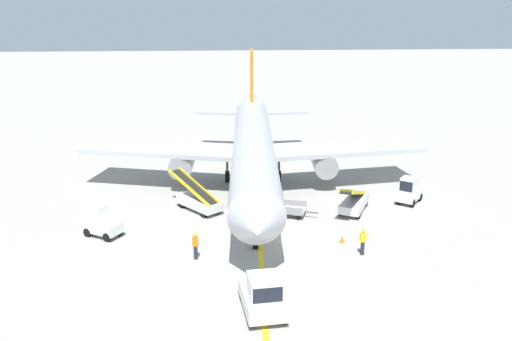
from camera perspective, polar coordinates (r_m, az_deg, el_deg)
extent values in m
plane|color=#9E9B93|center=(35.85, 2.27, -7.30)|extent=(300.00, 300.00, 0.00)
cube|color=yellow|center=(40.36, 0.26, -4.44)|extent=(4.69, 79.90, 0.01)
cylinder|color=#B2B5BA|center=(44.59, -0.28, 2.28)|extent=(4.94, 30.14, 3.30)
cone|color=#B2B5BA|center=(29.19, 0.11, -5.73)|extent=(3.36, 2.57, 3.23)
cone|color=#B2B5BA|center=(60.53, -0.47, 6.55)|extent=(3.28, 2.97, 3.14)
cube|color=#B2B5BA|center=(46.82, 8.91, 2.28)|extent=(13.52, 6.35, 0.36)
cylinder|color=gray|center=(45.88, 7.04, 0.76)|extent=(2.07, 3.30, 1.90)
cube|color=#B2B5BA|center=(46.66, -9.54, 2.20)|extent=(13.70, 7.64, 0.36)
cylinder|color=gray|center=(45.75, -7.63, 0.69)|extent=(2.07, 3.30, 1.90)
cube|color=orange|center=(57.60, -0.45, 9.70)|extent=(0.50, 4.01, 5.20)
cube|color=#B2B5BA|center=(57.88, 2.55, 6.06)|extent=(5.37, 2.63, 0.24)
cube|color=#B2B5BA|center=(57.83, -3.43, 6.04)|extent=(5.53, 3.16, 0.24)
cylinder|color=#4C4C51|center=(34.26, -0.04, -5.63)|extent=(0.20, 0.20, 3.12)
cylinder|color=black|center=(34.76, -0.04, -7.58)|extent=(0.38, 0.58, 0.56)
cylinder|color=#4C4C51|center=(47.09, 2.38, 0.68)|extent=(0.20, 0.20, 3.12)
cylinder|color=black|center=(47.40, 2.36, -0.58)|extent=(0.40, 0.98, 0.96)
cylinder|color=#4C4C51|center=(47.04, -2.98, 0.65)|extent=(0.20, 0.20, 3.12)
cylinder|color=black|center=(47.35, -2.96, -0.60)|extent=(0.40, 0.98, 0.96)
cube|color=black|center=(30.92, 0.04, -3.71)|extent=(2.86, 1.15, 0.60)
cube|color=silver|center=(28.06, 0.62, -12.98)|extent=(2.26, 3.78, 0.80)
cube|color=silver|center=(27.05, 0.88, -11.89)|extent=(1.68, 1.77, 1.10)
cube|color=black|center=(26.39, 1.21, -12.68)|extent=(1.43, 0.23, 0.77)
cylinder|color=black|center=(27.35, 2.85, -14.84)|extent=(0.28, 0.62, 0.60)
cylinder|color=black|center=(27.08, -0.61, -15.17)|extent=(0.28, 0.62, 0.60)
cylinder|color=black|center=(29.47, 1.74, -12.31)|extent=(0.28, 0.62, 0.60)
cylinder|color=black|center=(29.22, -1.44, -12.59)|extent=(0.28, 0.62, 0.60)
cube|color=silver|center=(43.93, 15.50, -2.39)|extent=(2.51, 2.69, 0.70)
cube|color=silver|center=(43.27, 15.41, -1.42)|extent=(1.49, 1.49, 1.10)
cube|color=black|center=(42.80, 15.18, -1.60)|extent=(0.81, 0.67, 0.77)
cylinder|color=black|center=(43.13, 15.79, -3.27)|extent=(0.55, 0.61, 0.60)
cylinder|color=black|center=(43.46, 14.41, -3.00)|extent=(0.55, 0.61, 0.60)
cylinder|color=black|center=(44.65, 16.49, -2.64)|extent=(0.55, 0.61, 0.60)
cylinder|color=black|center=(44.96, 15.16, -2.39)|extent=(0.55, 0.61, 0.60)
cube|color=silver|center=(37.72, -15.45, -5.60)|extent=(2.72, 2.38, 0.70)
cube|color=silver|center=(37.67, -16.02, -4.20)|extent=(1.47, 1.46, 1.10)
cube|color=black|center=(38.02, -16.58, -4.06)|extent=(0.59, 0.87, 0.77)
cylinder|color=black|center=(38.05, -16.90, -6.10)|extent=(0.62, 0.51, 0.60)
cylinder|color=black|center=(38.76, -15.75, -5.56)|extent=(0.62, 0.51, 0.60)
cylinder|color=black|center=(36.94, -15.04, -6.64)|extent=(0.62, 0.51, 0.60)
cylinder|color=black|center=(37.68, -13.89, -6.08)|extent=(0.62, 0.51, 0.60)
cube|color=silver|center=(41.29, 10.03, -3.33)|extent=(3.00, 4.07, 0.60)
cylinder|color=black|center=(40.06, 10.50, -4.46)|extent=(0.46, 0.64, 0.60)
cylinder|color=black|center=(40.29, 8.73, -4.24)|extent=(0.46, 0.64, 0.60)
cylinder|color=black|center=(42.52, 11.22, -3.23)|extent=(0.46, 0.64, 0.60)
cylinder|color=black|center=(42.74, 9.54, -3.03)|extent=(0.46, 0.64, 0.60)
cube|color=black|center=(40.42, 9.92, -2.34)|extent=(2.98, 4.89, 1.76)
cube|color=yellow|center=(40.30, 10.55, -2.25)|extent=(2.25, 4.56, 1.84)
cube|color=yellow|center=(40.46, 9.31, -2.10)|extent=(2.25, 4.56, 1.84)
cube|color=silver|center=(40.99, -5.85, -3.31)|extent=(3.56, 3.89, 0.60)
cylinder|color=black|center=(41.75, -7.65, -3.43)|extent=(0.55, 0.60, 0.60)
cylinder|color=black|center=(42.45, -6.25, -3.03)|extent=(0.55, 0.60, 0.60)
cylinder|color=black|center=(39.74, -5.39, -4.41)|extent=(0.55, 0.60, 0.60)
cylinder|color=black|center=(40.48, -3.97, -3.97)|extent=(0.55, 0.60, 0.60)
cube|color=black|center=(41.13, -6.40, -1.85)|extent=(3.85, 4.44, 1.76)
cube|color=yellow|center=(40.84, -6.91, -1.82)|extent=(3.23, 3.94, 1.84)
cube|color=yellow|center=(41.34, -5.91, -1.55)|extent=(3.23, 3.94, 1.84)
cube|color=#A5A5A8|center=(39.92, 3.07, -4.05)|extent=(3.14, 2.33, 0.16)
cube|color=#4C4C51|center=(39.62, 5.69, -4.30)|extent=(0.88, 0.37, 0.08)
cylinder|color=#4C4C51|center=(39.56, 6.33, -4.36)|extent=(0.12, 0.12, 0.05)
cube|color=gray|center=(40.52, 3.29, -3.35)|extent=(2.67, 0.97, 0.50)
cube|color=gray|center=(39.15, 2.84, -4.08)|extent=(2.67, 0.97, 0.50)
cylinder|color=black|center=(40.38, 4.70, -4.23)|extent=(0.38, 0.23, 0.36)
cylinder|color=black|center=(39.28, 4.38, -4.84)|extent=(0.38, 0.23, 0.36)
cylinder|color=black|center=(40.77, 1.79, -3.96)|extent=(0.38, 0.23, 0.36)
cylinder|color=black|center=(39.68, 1.39, -4.56)|extent=(0.38, 0.23, 0.36)
cylinder|color=#26262D|center=(33.54, -6.22, -8.36)|extent=(0.24, 0.24, 0.85)
cube|color=orange|center=(33.25, -6.26, -7.26)|extent=(0.36, 0.22, 0.56)
sphere|color=tan|center=(33.10, -6.28, -6.65)|extent=(0.20, 0.20, 0.20)
sphere|color=yellow|center=(33.07, -6.29, -6.55)|extent=(0.24, 0.24, 0.24)
cylinder|color=#26262D|center=(34.50, 10.89, -7.84)|extent=(0.24, 0.24, 0.85)
cube|color=yellow|center=(34.22, 10.95, -6.77)|extent=(0.36, 0.22, 0.56)
sphere|color=tan|center=(34.06, 10.99, -6.17)|extent=(0.20, 0.20, 0.20)
sphere|color=yellow|center=(34.04, 10.99, -6.07)|extent=(0.24, 0.24, 0.24)
cone|color=orange|center=(36.04, 8.85, -6.98)|extent=(0.36, 0.36, 0.44)
cone|color=orange|center=(50.06, 7.15, -0.06)|extent=(0.36, 0.36, 0.44)
cone|color=orange|center=(47.15, -7.35, -1.14)|extent=(0.36, 0.36, 0.44)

